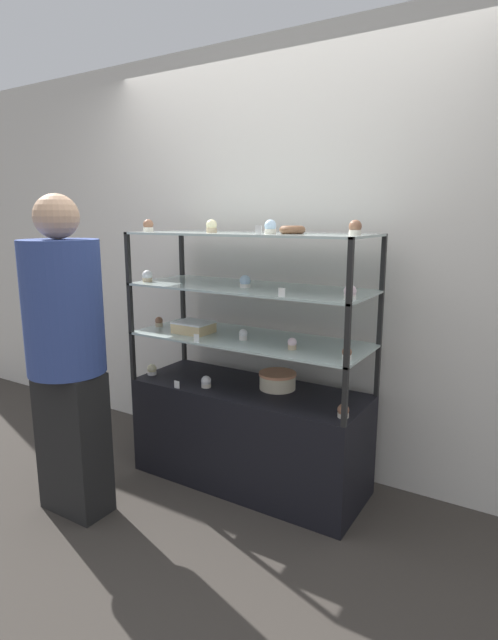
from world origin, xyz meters
TOP-DOWN VIEW (x-y plane):
  - ground_plane at (0.00, 0.00)m, footprint 20.00×20.00m
  - back_wall at (0.00, 0.40)m, footprint 8.00×0.05m
  - display_base at (0.00, 0.00)m, footprint 1.37×0.51m
  - display_riser_lower at (0.00, 0.00)m, footprint 1.37×0.51m
  - display_riser_middle at (0.00, 0.00)m, footprint 1.37×0.51m
  - display_riser_upper at (0.00, 0.00)m, footprint 1.37×0.51m
  - layer_cake_centerpiece at (0.15, 0.06)m, footprint 0.22×0.22m
  - sheet_cake_frosted at (-0.35, -0.06)m, footprint 0.22×0.17m
  - cupcake_0 at (-0.64, -0.12)m, footprint 0.06×0.06m
  - cupcake_1 at (-0.21, -0.13)m, footprint 0.06×0.06m
  - cupcake_2 at (0.63, -0.14)m, footprint 0.06×0.06m
  - price_tag_0 at (-0.34, -0.24)m, footprint 0.04×0.00m
  - cupcake_3 at (-0.64, -0.04)m, footprint 0.05×0.05m
  - cupcake_4 at (0.00, -0.06)m, footprint 0.05×0.05m
  - cupcake_5 at (0.32, -0.10)m, footprint 0.05×0.05m
  - cupcake_6 at (0.63, -0.13)m, footprint 0.05×0.05m
  - price_tag_1 at (-0.19, -0.24)m, footprint 0.04×0.00m
  - cupcake_7 at (-0.63, -0.14)m, footprint 0.06×0.06m
  - cupcake_8 at (0.01, -0.06)m, footprint 0.06×0.06m
  - cupcake_9 at (0.64, -0.13)m, footprint 0.06×0.06m
  - price_tag_2 at (0.33, -0.24)m, footprint 0.04×0.00m
  - cupcake_10 at (-0.64, -0.10)m, footprint 0.06×0.06m
  - cupcake_11 at (-0.20, -0.07)m, footprint 0.06×0.06m
  - cupcake_12 at (0.20, -0.13)m, footprint 0.06×0.06m
  - cupcake_13 at (0.63, -0.07)m, footprint 0.06×0.06m
  - price_tag_3 at (0.20, -0.24)m, footprint 0.04×0.00m
  - donut_glazed at (0.28, -0.03)m, footprint 0.14×0.14m
  - customer_figure at (-0.64, -0.74)m, footprint 0.39×0.39m

SIDE VIEW (x-z plane):
  - ground_plane at x=0.00m, z-range 0.00..0.00m
  - display_base at x=0.00m, z-range 0.00..0.59m
  - price_tag_0 at x=-0.34m, z-range 0.59..0.64m
  - cupcake_0 at x=-0.64m, z-range 0.59..0.66m
  - cupcake_1 at x=-0.21m, z-range 0.59..0.66m
  - cupcake_2 at x=0.63m, z-range 0.59..0.66m
  - layer_cake_centerpiece at x=0.15m, z-range 0.59..0.69m
  - display_riser_lower at x=0.00m, z-range 0.72..1.02m
  - customer_figure at x=-0.64m, z-range 0.06..1.73m
  - price_tag_1 at x=-0.19m, z-range 0.89..0.93m
  - cupcake_3 at x=-0.64m, z-range 0.89..0.95m
  - cupcake_4 at x=0.00m, z-range 0.89..0.95m
  - cupcake_5 at x=0.32m, z-range 0.89..0.95m
  - cupcake_6 at x=0.63m, z-range 0.89..0.95m
  - sheet_cake_frosted at x=-0.35m, z-range 0.89..0.95m
  - display_riser_middle at x=0.00m, z-range 1.02..1.31m
  - price_tag_2 at x=0.33m, z-range 1.18..1.23m
  - cupcake_7 at x=-0.63m, z-range 1.18..1.25m
  - cupcake_8 at x=0.01m, z-range 1.18..1.25m
  - cupcake_9 at x=0.64m, z-range 1.18..1.25m
  - back_wall at x=0.00m, z-range 0.00..2.60m
  - display_riser_upper at x=0.00m, z-range 1.31..1.61m
  - donut_glazed at x=0.28m, z-range 1.48..1.52m
  - price_tag_3 at x=0.20m, z-range 1.48..1.52m
  - cupcake_10 at x=-0.64m, z-range 1.47..1.55m
  - cupcake_11 at x=-0.20m, z-range 1.47..1.55m
  - cupcake_12 at x=0.20m, z-range 1.47..1.55m
  - cupcake_13 at x=0.63m, z-range 1.47..1.55m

